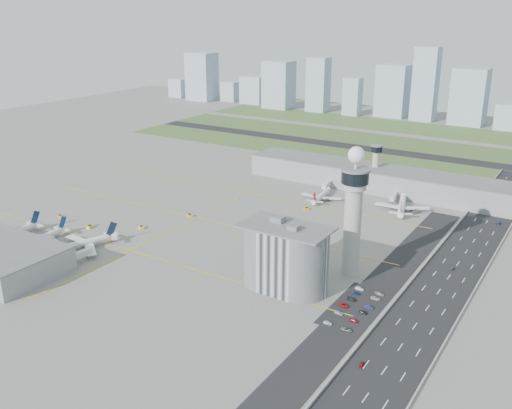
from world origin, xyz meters
The scene contains 60 objects.
ground centered at (0.00, 0.00, 0.00)m, with size 1000.00×1000.00×0.00m, color gray.
grass_strip_0 centered at (-20.00, 225.00, 0.04)m, with size 480.00×50.00×0.08m, color #425F2D.
grass_strip_1 centered at (-20.00, 300.00, 0.04)m, with size 480.00×60.00×0.08m, color #476730.
grass_strip_2 centered at (-20.00, 380.00, 0.04)m, with size 480.00×70.00×0.08m, color #4C6831.
runway centered at (-20.00, 262.00, 0.06)m, with size 480.00×22.00×0.10m, color black.
highway centered at (115.00, 0.00, 0.05)m, with size 28.00×500.00×0.10m, color black.
barrier_left centered at (101.00, 0.00, 0.60)m, with size 0.60×500.00×1.20m, color #9E9E99.
barrier_right centered at (129.00, 0.00, 0.60)m, with size 0.60×500.00×1.20m, color #9E9E99.
landside_road centered at (90.00, -10.00, 0.04)m, with size 18.00×260.00×0.08m, color black.
parking_lot centered at (88.00, -22.00, 0.05)m, with size 20.00×44.00×0.10m, color black.
taxiway_line_h_0 centered at (-40.00, -30.00, 0.01)m, with size 260.00×0.60×0.01m, color yellow.
taxiway_line_h_1 centered at (-40.00, 30.00, 0.01)m, with size 260.00×0.60×0.01m, color yellow.
taxiway_line_h_2 centered at (-40.00, 90.00, 0.01)m, with size 260.00×0.60×0.01m, color yellow.
taxiway_line_v centered at (-40.00, 30.00, 0.01)m, with size 0.60×260.00×0.01m, color yellow.
control_tower centered at (72.00, 8.00, 35.04)m, with size 14.00×14.00×64.50m.
secondary_tower centered at (30.00, 150.00, 18.80)m, with size 8.60×8.60×31.90m.
admin_building centered at (51.99, -22.00, 15.30)m, with size 42.00×24.00×33.50m.
terminal_pier centered at (40.00, 148.00, 7.90)m, with size 210.00×32.00×15.80m.
airplane_near_a centered at (-109.13, -54.56, 5.76)m, with size 41.17×35.00×11.53m, color white, non-canonical shape.
airplane_near_b centered at (-89.66, -48.50, 5.16)m, with size 36.86×31.33×10.32m, color white, non-canonical shape.
airplane_near_c centered at (-63.79, -42.72, 5.79)m, with size 41.34×35.14×11.58m, color white, non-canonical shape.
airplane_far_a centered at (9.20, 104.88, 4.77)m, with size 34.07×28.96×9.54m, color white, non-canonical shape.
airplane_far_b centered at (63.16, 113.34, 5.83)m, with size 41.64×35.39×11.66m, color white, non-canonical shape.
jet_bridge_near_1 centered at (-83.00, -61.00, 2.85)m, with size 14.00×3.00×5.70m, color silver, non-canonical shape.
jet_bridge_near_2 centered at (-53.00, -61.00, 2.85)m, with size 14.00×3.00×5.70m, color silver, non-canonical shape.
jet_bridge_far_0 centered at (2.00, 132.00, 2.85)m, with size 14.00×3.00×5.70m, color silver, non-canonical shape.
jet_bridge_far_1 centered at (52.00, 132.00, 2.85)m, with size 14.00×3.00×5.70m, color silver, non-canonical shape.
tug_0 centered at (-114.46, -14.98, 0.87)m, with size 2.07×3.01×1.75m, color gold, non-canonical shape.
tug_1 centered at (-84.12, -18.15, 1.05)m, with size 2.49×3.62×2.10m, color yellow, non-canonical shape.
tug_2 centered at (-57.43, -2.41, 1.01)m, with size 2.40×3.48×2.03m, color yellow, non-canonical shape.
tug_3 centered at (-45.72, 29.05, 1.03)m, with size 2.45×3.56×2.07m, color yellow, non-canonical shape.
tug_4 centered at (10.55, 80.24, 0.93)m, with size 2.20×3.19×1.86m, color gold, non-canonical shape.
tug_5 centered at (34.72, 93.55, 0.81)m, with size 1.92×2.80×1.63m, color gold, non-canonical shape.
car_lot_0 centered at (83.66, -41.59, 0.66)m, with size 1.55×3.85×1.31m, color white.
car_lot_1 centered at (84.15, -31.70, 0.61)m, with size 1.30×3.73×1.23m, color gray.
car_lot_2 centered at (83.25, -24.41, 0.66)m, with size 2.18×4.73×1.31m, color #AE1617.
car_lot_3 centered at (84.01, -17.21, 0.64)m, with size 1.81×4.44×1.29m, color #22252D.
car_lot_4 centered at (83.44, -10.81, 0.64)m, with size 1.50×3.74×1.27m, color navy.
car_lot_5 centered at (83.03, -5.97, 0.66)m, with size 1.39×4.00×1.32m, color white.
car_lot_6 centered at (92.37, -42.21, 0.64)m, with size 2.14×4.63×1.29m, color gray.
car_lot_7 centered at (92.28, -33.98, 0.55)m, with size 1.54×3.79×1.10m, color maroon.
car_lot_8 centered at (92.79, -25.45, 0.62)m, with size 1.48×3.67×1.25m, color black.
car_lot_9 centered at (93.38, -20.09, 0.66)m, with size 1.39×3.98×1.31m, color navy.
car_lot_10 centered at (92.79, -10.82, 0.64)m, with size 2.11×4.58×1.27m, color #BDBDBD.
car_lot_11 centered at (92.82, -5.88, 0.65)m, with size 1.81×4.46×1.29m, color #A0A0A0.
car_hw_0 centered at (106.82, -61.75, 0.61)m, with size 1.45×3.60×1.23m, color maroon.
car_hw_1 centered at (114.11, 39.14, 0.57)m, with size 1.20×3.44×1.13m, color #242428.
car_hw_2 centered at (121.78, 119.29, 0.62)m, with size 2.05×4.45×1.24m, color navy.
car_hw_4 centered at (109.07, 180.63, 0.65)m, with size 1.53×3.79×1.29m, color slate.
skyline_bldg_0 centered at (-377.77, 421.70, 13.25)m, with size 24.05×19.24×26.50m, color #9EADC1.
skyline_bldg_1 centered at (-331.22, 417.61, 32.80)m, with size 37.63×30.10×65.60m, color #9EADC1.
skyline_bldg_2 centered at (-291.25, 430.16, 13.39)m, with size 22.81×18.25×26.79m, color #9EADC1.
skyline_bldg_3 centered at (-252.58, 431.35, 18.47)m, with size 32.30×25.84×36.93m, color #9EADC1.
skyline_bldg_4 centered at (-204.47, 415.19, 30.18)m, with size 35.81×28.65×60.36m, color #9EADC1.
skyline_bldg_5 centered at (-150.11, 419.66, 33.44)m, with size 25.49×20.39×66.89m, color #9EADC1.
skyline_bldg_6 centered at (-102.68, 417.90, 22.60)m, with size 20.04×16.03×45.20m, color #9EADC1.
skyline_bldg_7 centered at (-59.44, 436.89, 30.61)m, with size 35.76×28.61×61.22m, color #9EADC1.
skyline_bldg_8 centered at (-19.42, 431.56, 41.69)m, with size 26.33×21.06×83.39m, color #9EADC1.
skyline_bldg_9 centered at (30.27, 432.32, 31.06)m, with size 36.96×29.57×62.11m, color #9EADC1.
skyline_bldg_10 centered at (73.27, 423.68, 13.87)m, with size 23.01×18.41×27.75m, color #9EADC1.
Camera 1 is at (169.29, -233.85, 125.16)m, focal length 40.00 mm.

